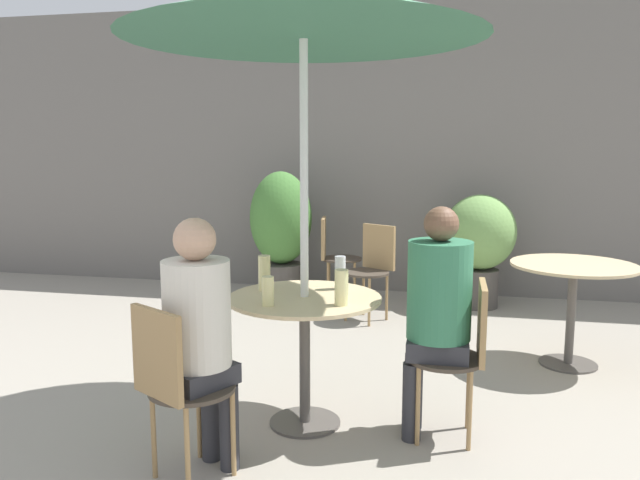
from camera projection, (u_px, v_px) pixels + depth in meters
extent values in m
plane|color=gray|center=(293.00, 430.00, 3.39)|extent=(20.00, 20.00, 0.00)
cube|color=slate|center=(375.00, 149.00, 6.51)|extent=(10.00, 0.06, 3.00)
cylinder|color=#514C47|center=(305.00, 422.00, 3.48)|extent=(0.40, 0.40, 0.01)
cylinder|color=#514C47|center=(305.00, 361.00, 3.43)|extent=(0.06, 0.06, 0.69)
cylinder|color=#CCB284|center=(305.00, 298.00, 3.37)|extent=(0.83, 0.83, 0.02)
cylinder|color=#514C47|center=(568.00, 364.00, 4.41)|extent=(0.40, 0.40, 0.01)
cylinder|color=#514C47|center=(571.00, 315.00, 4.36)|extent=(0.06, 0.06, 0.69)
cylinder|color=#CCB284|center=(574.00, 265.00, 4.31)|extent=(0.85, 0.85, 0.02)
cylinder|color=#42382D|center=(192.00, 388.00, 2.86)|extent=(0.40, 0.40, 0.02)
cylinder|color=#9E7A4C|center=(154.00, 435.00, 2.88)|extent=(0.02, 0.02, 0.42)
cylinder|color=#9E7A4C|center=(187.00, 453.00, 2.71)|extent=(0.02, 0.02, 0.42)
cylinder|color=#9E7A4C|center=(199.00, 417.00, 3.07)|extent=(0.02, 0.02, 0.42)
cylinder|color=#9E7A4C|center=(233.00, 433.00, 2.90)|extent=(0.02, 0.02, 0.42)
cube|color=#9E7A4C|center=(157.00, 354.00, 2.70)|extent=(0.31, 0.19, 0.40)
cylinder|color=#42382D|center=(445.00, 359.00, 3.26)|extent=(0.40, 0.40, 0.02)
cylinder|color=#9E7A4C|center=(470.00, 411.00, 3.14)|extent=(0.02, 0.02, 0.42)
cylinder|color=#9E7A4C|center=(468.00, 391.00, 3.39)|extent=(0.02, 0.02, 0.42)
cylinder|color=#9E7A4C|center=(418.00, 406.00, 3.20)|extent=(0.02, 0.02, 0.42)
cylinder|color=#9E7A4C|center=(420.00, 387.00, 3.45)|extent=(0.02, 0.02, 0.42)
cube|color=#9E7A4C|center=(482.00, 322.00, 3.20)|extent=(0.03, 0.34, 0.40)
cylinder|color=#42382D|center=(367.00, 273.00, 5.47)|extent=(0.40, 0.40, 0.02)
cylinder|color=#9E7A4C|center=(387.00, 297.00, 5.52)|extent=(0.02, 0.02, 0.42)
cylinder|color=#9E7A4C|center=(363.00, 292.00, 5.69)|extent=(0.02, 0.02, 0.42)
cylinder|color=#9E7A4C|center=(369.00, 302.00, 5.33)|extent=(0.02, 0.02, 0.42)
cylinder|color=#9E7A4C|center=(346.00, 298.00, 5.50)|extent=(0.02, 0.02, 0.42)
cube|color=#9E7A4C|center=(379.00, 247.00, 5.58)|extent=(0.31, 0.19, 0.40)
cylinder|color=#42382D|center=(342.00, 259.00, 6.15)|extent=(0.40, 0.40, 0.02)
cylinder|color=#9E7A4C|center=(329.00, 278.00, 6.32)|extent=(0.02, 0.02, 0.42)
cylinder|color=#9E7A4C|center=(328.00, 283.00, 6.06)|extent=(0.02, 0.02, 0.42)
cylinder|color=#9E7A4C|center=(355.00, 278.00, 6.30)|extent=(0.02, 0.02, 0.42)
cylinder|color=#9E7A4C|center=(355.00, 284.00, 6.05)|extent=(0.02, 0.02, 0.42)
cube|color=#9E7A4C|center=(324.00, 238.00, 6.13)|extent=(0.08, 0.34, 0.40)
cylinder|color=#2D2D33|center=(229.00, 427.00, 2.96)|extent=(0.09, 0.09, 0.42)
cylinder|color=#2D2D33|center=(211.00, 419.00, 3.05)|extent=(0.09, 0.09, 0.42)
cube|color=#2D2D33|center=(199.00, 374.00, 2.88)|extent=(0.37, 0.39, 0.09)
cylinder|color=beige|center=(197.00, 313.00, 2.84)|extent=(0.31, 0.31, 0.49)
sphere|color=tan|center=(195.00, 239.00, 2.79)|extent=(0.19, 0.19, 0.19)
cylinder|color=#2D2D33|center=(413.00, 391.00, 3.40)|extent=(0.10, 0.10, 0.42)
cylinder|color=#2D2D33|center=(412.00, 402.00, 3.26)|extent=(0.10, 0.10, 0.42)
cube|color=#2D2D33|center=(438.00, 347.00, 3.26)|extent=(0.32, 0.28, 0.10)
cylinder|color=#337551|center=(439.00, 290.00, 3.22)|extent=(0.33, 0.33, 0.51)
sphere|color=brown|center=(441.00, 224.00, 3.16)|extent=(0.18, 0.18, 0.18)
cylinder|color=beige|center=(268.00, 291.00, 3.16)|extent=(0.06, 0.06, 0.15)
cylinder|color=beige|center=(341.00, 287.00, 3.17)|extent=(0.07, 0.07, 0.18)
cylinder|color=silver|center=(340.00, 273.00, 3.54)|extent=(0.06, 0.06, 0.19)
cylinder|color=beige|center=(264.00, 273.00, 3.50)|extent=(0.07, 0.07, 0.20)
cylinder|color=#47423D|center=(281.00, 281.00, 6.31)|extent=(0.43, 0.43, 0.36)
ellipsoid|color=#427533|center=(281.00, 218.00, 6.21)|extent=(0.62, 0.62, 0.93)
cylinder|color=#47423D|center=(478.00, 288.00, 6.00)|extent=(0.38, 0.38, 0.37)
ellipsoid|color=#709E51|center=(480.00, 232.00, 5.92)|extent=(0.68, 0.68, 0.71)
cylinder|color=silver|center=(304.00, 214.00, 3.30)|extent=(0.04, 0.04, 2.35)
cone|color=#33664C|center=(303.00, 10.00, 3.15)|extent=(1.88, 1.88, 0.28)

